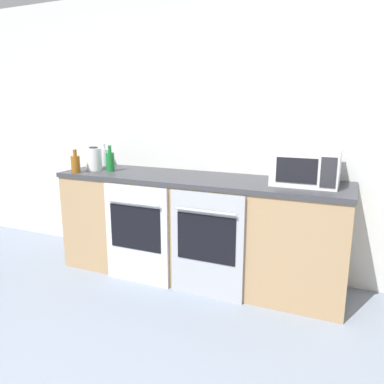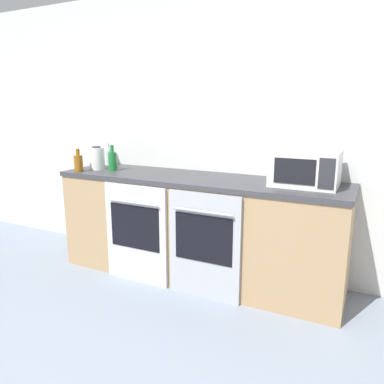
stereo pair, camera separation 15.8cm
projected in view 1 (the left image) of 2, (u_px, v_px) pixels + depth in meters
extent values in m
cube|color=silver|center=(212.00, 132.00, 3.51)|extent=(10.00, 0.06, 2.60)
cube|color=tan|center=(197.00, 230.00, 3.38)|extent=(2.56, 0.64, 0.89)
cube|color=#38383D|center=(198.00, 179.00, 3.28)|extent=(2.58, 0.66, 0.04)
cube|color=silver|center=(136.00, 235.00, 3.26)|extent=(0.62, 0.03, 0.88)
cube|color=black|center=(135.00, 228.00, 3.22)|extent=(0.49, 0.01, 0.39)
cylinder|color=silver|center=(133.00, 203.00, 3.15)|extent=(0.51, 0.02, 0.02)
cube|color=#A8AAAF|center=(207.00, 246.00, 3.00)|extent=(0.62, 0.03, 0.88)
cube|color=black|center=(206.00, 239.00, 2.97)|extent=(0.49, 0.01, 0.39)
cylinder|color=#A8AAAF|center=(205.00, 212.00, 2.90)|extent=(0.51, 0.02, 0.02)
cube|color=silver|center=(306.00, 167.00, 2.94)|extent=(0.50, 0.38, 0.28)
cube|color=black|center=(296.00, 170.00, 2.78)|extent=(0.30, 0.01, 0.19)
cube|color=#2D2D33|center=(328.00, 173.00, 2.69)|extent=(0.11, 0.01, 0.22)
cylinder|color=#8C5114|center=(76.00, 164.00, 3.47)|extent=(0.08, 0.08, 0.16)
cylinder|color=#8C5114|center=(75.00, 153.00, 3.45)|extent=(0.03, 0.03, 0.06)
cylinder|color=silver|center=(104.00, 158.00, 3.90)|extent=(0.08, 0.08, 0.16)
cylinder|color=silver|center=(104.00, 147.00, 3.88)|extent=(0.03, 0.03, 0.06)
cylinder|color=#19722D|center=(110.00, 162.00, 3.56)|extent=(0.08, 0.08, 0.18)
cylinder|color=#19722D|center=(110.00, 149.00, 3.53)|extent=(0.03, 0.03, 0.07)
cylinder|color=white|center=(94.00, 159.00, 3.60)|extent=(0.15, 0.15, 0.21)
cylinder|color=#262628|center=(93.00, 147.00, 3.58)|extent=(0.08, 0.08, 0.01)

